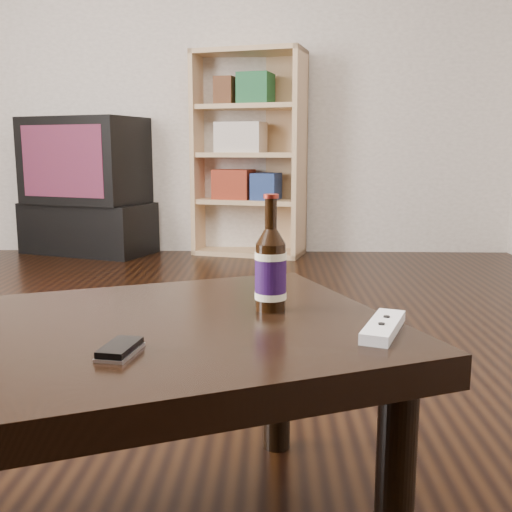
{
  "coord_description": "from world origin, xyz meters",
  "views": [
    {
      "loc": [
        0.71,
        -1.57,
        0.78
      ],
      "look_at": [
        0.67,
        -0.37,
        0.56
      ],
      "focal_mm": 42.0,
      "sensor_mm": 36.0,
      "label": 1
    }
  ],
  "objects_px": {
    "beer_bottle": "(271,270)",
    "phone": "(120,349)",
    "tv": "(85,161)",
    "coffee_table": "(71,365)",
    "bookshelf": "(249,151)",
    "remote": "(383,327)",
    "tv_stand": "(89,228)"
  },
  "relations": [
    {
      "from": "tv_stand",
      "to": "remote",
      "type": "relative_size",
      "value": 5.09
    },
    {
      "from": "tv_stand",
      "to": "remote",
      "type": "distance_m",
      "value": 3.79
    },
    {
      "from": "tv_stand",
      "to": "beer_bottle",
      "type": "xyz_separation_m",
      "value": [
        1.4,
        -3.27,
        0.34
      ]
    },
    {
      "from": "beer_bottle",
      "to": "tv",
      "type": "bearing_deg",
      "value": 113.18
    },
    {
      "from": "bookshelf",
      "to": "beer_bottle",
      "type": "xyz_separation_m",
      "value": [
        0.18,
        -3.28,
        -0.23
      ]
    },
    {
      "from": "beer_bottle",
      "to": "coffee_table",
      "type": "bearing_deg",
      "value": -154.68
    },
    {
      "from": "coffee_table",
      "to": "phone",
      "type": "xyz_separation_m",
      "value": [
        0.12,
        -0.11,
        0.07
      ]
    },
    {
      "from": "coffee_table",
      "to": "beer_bottle",
      "type": "relative_size",
      "value": 5.78
    },
    {
      "from": "tv_stand",
      "to": "tv",
      "type": "distance_m",
      "value": 0.51
    },
    {
      "from": "phone",
      "to": "remote",
      "type": "xyz_separation_m",
      "value": [
        0.45,
        0.13,
        0.0
      ]
    },
    {
      "from": "tv",
      "to": "tv_stand",
      "type": "bearing_deg",
      "value": 90.0
    },
    {
      "from": "tv",
      "to": "phone",
      "type": "height_order",
      "value": "tv"
    },
    {
      "from": "tv",
      "to": "phone",
      "type": "distance_m",
      "value": 3.74
    },
    {
      "from": "bookshelf",
      "to": "remote",
      "type": "distance_m",
      "value": 3.47
    },
    {
      "from": "tv_stand",
      "to": "bookshelf",
      "type": "height_order",
      "value": "bookshelf"
    },
    {
      "from": "bookshelf",
      "to": "coffee_table",
      "type": "height_order",
      "value": "bookshelf"
    },
    {
      "from": "tv_stand",
      "to": "beer_bottle",
      "type": "distance_m",
      "value": 3.58
    },
    {
      "from": "coffee_table",
      "to": "beer_bottle",
      "type": "height_order",
      "value": "beer_bottle"
    },
    {
      "from": "tv_stand",
      "to": "bookshelf",
      "type": "relative_size",
      "value": 0.64
    },
    {
      "from": "coffee_table",
      "to": "beer_bottle",
      "type": "xyz_separation_m",
      "value": [
        0.36,
        0.17,
        0.14
      ]
    },
    {
      "from": "remote",
      "to": "beer_bottle",
      "type": "bearing_deg",
      "value": 164.84
    },
    {
      "from": "tv",
      "to": "remote",
      "type": "height_order",
      "value": "tv"
    },
    {
      "from": "phone",
      "to": "tv_stand",
      "type": "bearing_deg",
      "value": 117.71
    },
    {
      "from": "bookshelf",
      "to": "remote",
      "type": "height_order",
      "value": "bookshelf"
    },
    {
      "from": "tv_stand",
      "to": "coffee_table",
      "type": "height_order",
      "value": "coffee_table"
    },
    {
      "from": "tv",
      "to": "phone",
      "type": "bearing_deg",
      "value": -51.66
    },
    {
      "from": "bookshelf",
      "to": "phone",
      "type": "distance_m",
      "value": 3.58
    },
    {
      "from": "remote",
      "to": "phone",
      "type": "bearing_deg",
      "value": -142.98
    },
    {
      "from": "beer_bottle",
      "to": "remote",
      "type": "xyz_separation_m",
      "value": [
        0.21,
        -0.15,
        -0.07
      ]
    },
    {
      "from": "tv_stand",
      "to": "coffee_table",
      "type": "distance_m",
      "value": 3.6
    },
    {
      "from": "beer_bottle",
      "to": "phone",
      "type": "relative_size",
      "value": 2.34
    },
    {
      "from": "bookshelf",
      "to": "beer_bottle",
      "type": "bearing_deg",
      "value": -71.74
    }
  ]
}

